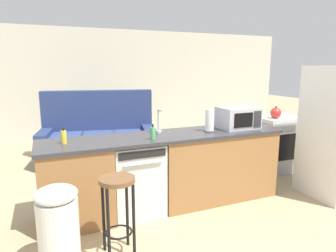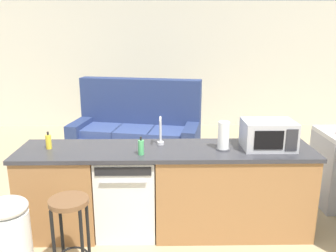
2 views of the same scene
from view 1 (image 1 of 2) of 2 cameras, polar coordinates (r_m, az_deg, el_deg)
The scene contains 14 objects.
ground_plane at distance 3.82m, azimuth -2.37°, elevation -15.13°, with size 24.00×24.00×0.00m, color tan.
wall_back at distance 7.58m, azimuth -11.51°, elevation 7.94°, with size 10.00×0.06×2.60m.
kitchen_counter at distance 3.74m, azimuth 1.05°, elevation -8.74°, with size 2.94×0.66×0.90m.
dishwasher at distance 3.58m, azimuth -6.23°, elevation -9.70°, with size 0.58×0.61×0.84m.
stove_range at distance 5.31m, azimuth 19.89°, elevation -3.05°, with size 0.76×0.68×0.90m.
microwave at distance 4.03m, azimuth 13.19°, elevation 1.55°, with size 0.50×0.37×0.28m.
sink_faucet at distance 3.63m, azimuth -1.74°, elevation 0.67°, with size 0.07×0.18×0.30m.
paper_towel_roll at distance 3.76m, azimuth 7.91°, elevation 1.03°, with size 0.14×0.14×0.28m.
soap_bottle at distance 3.32m, azimuth -2.91°, elevation -1.38°, with size 0.06×0.06×0.18m.
dish_soap_bottle at distance 3.32m, azimuth -19.23°, elevation -1.99°, with size 0.06×0.06×0.18m.
kettle at distance 5.01m, azimuth 19.85°, elevation 2.37°, with size 0.21×0.17×0.19m.
bar_stool at distance 2.77m, azimuth -9.57°, elevation -13.65°, with size 0.32×0.32×0.74m.
trash_bin at distance 2.79m, azimuth -20.14°, elevation -17.62°, with size 0.35×0.35×0.74m.
couch at distance 5.65m, azimuth -13.01°, elevation -2.43°, with size 2.14×1.28×1.27m.
Camera 1 is at (-1.18, -3.22, 1.69)m, focal length 32.00 mm.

